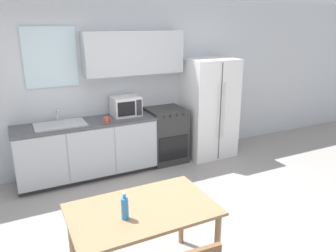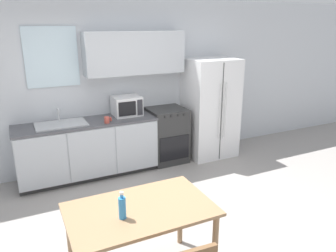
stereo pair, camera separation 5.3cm
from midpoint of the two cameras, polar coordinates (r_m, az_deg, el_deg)
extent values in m
plane|color=gray|center=(4.16, -0.24, -16.40)|extent=(12.00, 12.00, 0.00)
cube|color=silver|center=(5.42, -9.50, 7.02)|extent=(12.00, 0.06, 2.70)
cube|color=silver|center=(5.14, -19.34, 11.25)|extent=(0.75, 0.04, 0.86)
cube|color=#B2B7BC|center=(5.28, -5.49, 12.55)|extent=(1.60, 0.32, 0.66)
cube|color=#333333|center=(5.42, -13.19, -7.81)|extent=(2.09, 0.55, 0.08)
cube|color=#B2B7BC|center=(5.23, -13.45, -3.68)|extent=(2.09, 0.61, 0.78)
cube|color=#B2B7BC|center=(4.86, -20.69, -6.04)|extent=(0.68, 0.01, 0.76)
cube|color=#B2B7BC|center=(4.94, -12.65, -4.87)|extent=(0.68, 0.01, 0.76)
cube|color=#B2B7BC|center=(5.13, -5.06, -3.68)|extent=(0.68, 0.01, 0.76)
cube|color=#4C4C51|center=(5.10, -13.77, 0.56)|extent=(2.11, 0.63, 0.03)
cube|color=#2D2D2D|center=(5.65, 0.08, -1.57)|extent=(0.61, 0.58, 0.94)
cube|color=black|center=(5.45, 1.44, -3.89)|extent=(0.53, 0.01, 0.41)
cylinder|color=#262626|center=(5.19, -0.17, 1.53)|extent=(0.03, 0.02, 0.03)
cylinder|color=#262626|center=(5.24, 0.92, 1.68)|extent=(0.03, 0.02, 0.03)
cylinder|color=#262626|center=(5.29, 2.11, 1.83)|extent=(0.03, 0.02, 0.03)
cylinder|color=#262626|center=(5.34, 3.15, 1.97)|extent=(0.03, 0.02, 0.03)
cube|color=white|center=(5.88, 7.60, 3.11)|extent=(0.86, 0.70, 1.74)
cube|color=#3F3F3F|center=(5.59, 9.57, 2.27)|extent=(0.01, 0.01, 1.68)
cylinder|color=silver|center=(5.54, 9.32, 2.50)|extent=(0.02, 0.02, 0.95)
cylinder|color=silver|center=(5.59, 10.16, 2.61)|extent=(0.02, 0.02, 0.95)
cube|color=#B7BABC|center=(5.03, -17.84, 0.29)|extent=(0.73, 0.46, 0.02)
cylinder|color=silver|center=(5.19, -18.26, 1.94)|extent=(0.02, 0.02, 0.19)
cylinder|color=silver|center=(5.10, -18.24, 2.67)|extent=(0.02, 0.14, 0.02)
cube|color=silver|center=(5.31, -6.93, 3.51)|extent=(0.44, 0.37, 0.31)
cube|color=black|center=(5.12, -6.80, 2.99)|extent=(0.28, 0.01, 0.22)
cube|color=#2D2D33|center=(5.19, -4.61, 3.25)|extent=(0.09, 0.01, 0.25)
cylinder|color=#BF4C3F|center=(4.95, -10.30, 1.06)|extent=(0.08, 0.08, 0.10)
torus|color=#BF4C3F|center=(4.97, -9.63, 1.20)|extent=(0.02, 0.07, 0.07)
cube|color=#997551|center=(2.98, -4.33, -14.31)|extent=(1.27, 0.79, 0.03)
cylinder|color=#997551|center=(3.18, 8.65, -20.59)|extent=(0.06, 0.06, 0.74)
cylinder|color=#997551|center=(3.35, -16.19, -18.93)|extent=(0.06, 0.06, 0.74)
cylinder|color=#997551|center=(3.64, 2.56, -14.87)|extent=(0.06, 0.06, 0.74)
cylinder|color=#338CD8|center=(2.80, -7.42, -13.98)|extent=(0.06, 0.06, 0.19)
cylinder|color=#338CD8|center=(2.74, -7.51, -11.99)|extent=(0.03, 0.03, 0.03)
cylinder|color=white|center=(2.73, -7.53, -11.51)|extent=(0.03, 0.03, 0.02)
camera|label=1|loc=(0.03, -89.64, 0.11)|focal=35.00mm
camera|label=2|loc=(0.03, 90.36, -0.11)|focal=35.00mm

